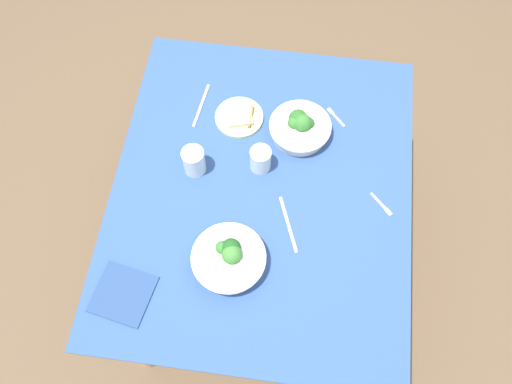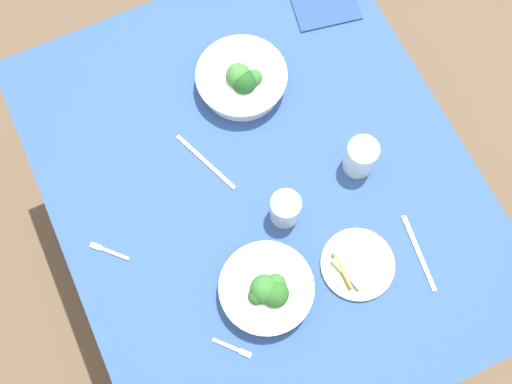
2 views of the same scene
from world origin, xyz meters
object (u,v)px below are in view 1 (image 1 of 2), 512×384
broccoli_bowl_far (229,258)px  fork_by_near_bowl (335,117)px  fork_by_far_bowl (382,205)px  broccoli_bowl_near (300,127)px  water_glass_side (261,159)px  napkin_folded_upper (123,294)px  table_knife_left (201,105)px  table_knife_right (288,224)px  water_glass_center (194,161)px  bread_side_plate (239,117)px

broccoli_bowl_far → fork_by_near_bowl: bearing=-26.2°
fork_by_far_bowl → fork_by_near_bowl: (0.33, 0.18, 0.00)m
broccoli_bowl_near → fork_by_far_bowl: broccoli_bowl_near is taller
water_glass_side → napkin_folded_upper: water_glass_side is taller
water_glass_side → fork_by_far_bowl: water_glass_side is taller
fork_by_near_bowl → broccoli_bowl_far: bearing=111.6°
table_knife_left → napkin_folded_upper: napkin_folded_upper is taller
broccoli_bowl_near → fork_by_far_bowl: 0.39m
table_knife_right → broccoli_bowl_far: bearing=-69.2°
water_glass_center → table_knife_right: bearing=-116.0°
broccoli_bowl_far → table_knife_right: bearing=-47.9°
fork_by_far_bowl → table_knife_left: 0.74m
fork_by_near_bowl → bread_side_plate: bearing=56.5°
fork_by_far_bowl → table_knife_right: size_ratio=0.39×
fork_by_near_bowl → table_knife_left: same height
napkin_folded_upper → fork_by_near_bowl: bearing=-39.1°
broccoli_bowl_far → bread_side_plate: bearing=5.2°
broccoli_bowl_near → napkin_folded_upper: size_ratio=1.26×
fork_by_far_bowl → table_knife_left: same height
water_glass_center → fork_by_far_bowl: size_ratio=1.31×
fork_by_near_bowl → table_knife_right: bearing=122.2°
broccoli_bowl_near → table_knife_left: 0.38m
water_glass_center → table_knife_right: (-0.17, -0.34, -0.05)m
fork_by_near_bowl → napkin_folded_upper: (-0.74, 0.60, 0.00)m
broccoli_bowl_near → table_knife_left: broccoli_bowl_near is taller
bread_side_plate → napkin_folded_upper: bearing=159.4°
broccoli_bowl_near → table_knife_right: broccoli_bowl_near is taller
broccoli_bowl_near → napkin_folded_upper: 0.82m
water_glass_side → table_knife_left: water_glass_side is taller
water_glass_side → fork_by_near_bowl: water_glass_side is taller
water_glass_side → water_glass_center: bearing=100.2°
broccoli_bowl_far → table_knife_left: 0.61m
bread_side_plate → water_glass_side: bearing=-151.4°
water_glass_side → table_knife_left: 0.34m
water_glass_side → table_knife_right: water_glass_side is taller
broccoli_bowl_near → bread_side_plate: 0.22m
table_knife_left → fork_by_far_bowl: bearing=71.4°
water_glass_center → table_knife_left: size_ratio=0.54×
fork_by_near_bowl → napkin_folded_upper: napkin_folded_upper is taller
table_knife_left → napkin_folded_upper: size_ratio=1.11×
table_knife_left → table_knife_right: same height
bread_side_plate → napkin_folded_upper: (-0.69, 0.26, -0.01)m
broccoli_bowl_far → fork_by_far_bowl: broccoli_bowl_far is taller
table_knife_right → bread_side_plate: bearing=-172.0°
table_knife_left → table_knife_right: (-0.43, -0.37, 0.00)m
fork_by_near_bowl → table_knife_right: 0.46m
fork_by_far_bowl → fork_by_near_bowl: 0.38m
water_glass_center → fork_by_near_bowl: 0.54m
broccoli_bowl_near → fork_by_far_bowl: bearing=-129.5°
water_glass_side → table_knife_right: size_ratio=0.46×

